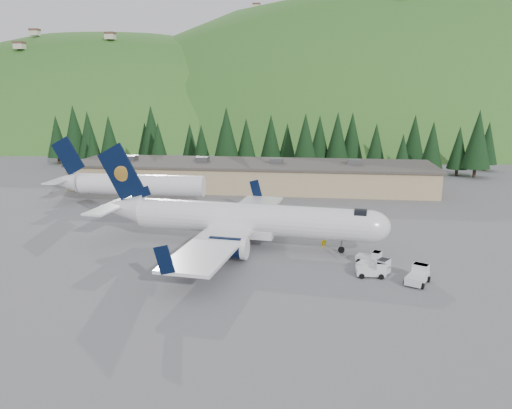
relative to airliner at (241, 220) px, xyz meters
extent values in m
plane|color=#5A5A5F|center=(1.10, -0.13, -3.35)|extent=(600.00, 600.00, 0.00)
cylinder|color=white|center=(1.10, -0.13, 0.17)|extent=(29.24, 7.21, 3.89)
ellipsoid|color=white|center=(15.50, -1.80, 0.17)|extent=(5.48, 4.45, 3.89)
cylinder|color=black|center=(14.47, -1.68, 0.63)|extent=(1.81, 3.35, 3.21)
cone|color=white|center=(-16.38, 1.90, 0.58)|extent=(6.62, 4.58, 3.89)
cube|color=white|center=(0.07, -0.01, -1.47)|extent=(8.61, 4.25, 1.04)
cube|color=white|center=(-0.96, 0.11, -0.87)|extent=(9.72, 35.62, 0.36)
cube|color=black|center=(-0.47, 17.77, 0.48)|extent=(2.10, 0.40, 2.97)
cube|color=black|center=(-4.53, -17.19, 0.48)|extent=(2.10, 0.40, 2.97)
cylinder|color=black|center=(0.77, 5.96, -1.75)|extent=(4.59, 2.87, 2.38)
cylinder|color=white|center=(2.72, 5.73, -1.75)|extent=(0.91, 2.58, 2.53)
cube|color=white|center=(0.77, 5.96, -1.18)|extent=(2.29, 0.52, 0.93)
cylinder|color=black|center=(-0.62, -5.97, -1.75)|extent=(4.59, 2.87, 2.38)
cylinder|color=white|center=(1.33, -6.20, -1.75)|extent=(0.91, 2.58, 2.53)
cube|color=white|center=(-0.62, -5.97, -1.18)|extent=(2.29, 0.52, 0.93)
cube|color=black|center=(-16.17, 1.88, 5.43)|extent=(6.39, 1.05, 7.60)
ellipsoid|color=gold|center=(-15.94, 2.06, 5.22)|extent=(2.06, 0.42, 2.05)
ellipsoid|color=gold|center=(-15.99, 1.65, 5.22)|extent=(2.06, 0.42, 2.05)
cube|color=black|center=(-13.50, 1.57, 2.74)|extent=(2.87, 0.59, 2.05)
cube|color=white|center=(-16.89, 1.96, 1.10)|extent=(4.17, 13.16, 0.23)
cylinder|color=slate|center=(12.41, -1.44, -2.42)|extent=(0.23, 0.23, 1.86)
cylinder|color=black|center=(12.41, -1.44, -2.96)|extent=(0.81, 0.38, 0.79)
cylinder|color=slate|center=(-1.66, 3.01, -2.32)|extent=(0.28, 0.28, 2.07)
cylinder|color=black|center=(-1.25, 2.96, -2.78)|extent=(1.17, 0.49, 1.14)
cylinder|color=black|center=(-2.07, 3.05, -2.78)|extent=(1.17, 0.49, 1.14)
cylinder|color=slate|center=(-2.31, -2.55, -2.32)|extent=(0.28, 0.28, 2.07)
cylinder|color=black|center=(-1.90, -2.59, -2.78)|extent=(1.17, 0.49, 1.14)
cylinder|color=black|center=(-2.72, -2.50, -2.78)|extent=(1.17, 0.49, 1.14)
cylinder|color=white|center=(-20.90, 21.87, -0.15)|extent=(22.00, 3.60, 3.60)
cone|color=white|center=(-34.90, 21.87, 0.05)|extent=(5.00, 3.60, 3.60)
cube|color=black|center=(-33.90, 21.87, 4.65)|extent=(5.82, 0.28, 6.89)
cube|color=white|center=(-34.90, 21.87, 0.65)|extent=(2.40, 11.00, 0.20)
cube|color=silver|center=(15.18, -8.89, -2.80)|extent=(3.04, 1.60, 0.70)
cube|color=silver|center=(16.17, -8.85, -2.21)|extent=(1.04, 1.43, 0.89)
cube|color=black|center=(16.17, -8.85, -1.81)|extent=(0.94, 1.32, 0.10)
cylinder|color=black|center=(16.14, -8.06, -3.07)|extent=(0.56, 0.24, 0.56)
cylinder|color=black|center=(16.20, -9.65, -3.07)|extent=(0.56, 0.24, 0.56)
cylinder|color=black|center=(14.15, -8.13, -3.07)|extent=(0.56, 0.24, 0.56)
cylinder|color=black|center=(14.21, -9.72, -3.07)|extent=(0.56, 0.24, 0.56)
cube|color=silver|center=(15.52, -7.86, -2.74)|extent=(3.69, 3.15, 0.77)
cube|color=silver|center=(16.46, -8.44, -2.08)|extent=(1.75, 1.90, 0.99)
cube|color=black|center=(16.46, -8.44, -1.64)|extent=(1.60, 1.74, 0.11)
cylinder|color=black|center=(16.92, -7.69, -3.04)|extent=(0.65, 0.53, 0.62)
cylinder|color=black|center=(16.00, -9.19, -3.04)|extent=(0.65, 0.53, 0.62)
cylinder|color=black|center=(15.04, -6.53, -3.04)|extent=(0.65, 0.53, 0.62)
cylinder|color=black|center=(14.11, -8.03, -3.04)|extent=(0.65, 0.53, 0.62)
cube|color=silver|center=(19.64, -10.39, -2.75)|extent=(2.93, 3.68, 0.77)
cube|color=silver|center=(20.12, -9.41, -2.09)|extent=(1.86, 1.66, 0.99)
cube|color=black|center=(20.12, -9.41, -1.65)|extent=(1.71, 1.52, 0.11)
cylinder|color=black|center=(19.34, -9.02, -3.04)|extent=(0.49, 0.66, 0.61)
cylinder|color=black|center=(20.91, -9.79, -3.04)|extent=(0.49, 0.66, 0.61)
cylinder|color=black|center=(18.37, -10.98, -3.04)|extent=(0.49, 0.66, 0.61)
cylinder|color=black|center=(19.94, -11.76, -3.04)|extent=(0.49, 0.66, 0.61)
cube|color=tan|center=(-3.90, 37.87, -0.95)|extent=(70.00, 16.00, 4.80)
cube|color=#47423D|center=(-3.90, 37.87, 1.60)|extent=(71.00, 17.00, 0.40)
cube|color=slate|center=(-28.90, 37.87, 2.25)|extent=(2.50, 2.50, 1.00)
cube|color=slate|center=(-13.90, 37.87, 2.25)|extent=(2.50, 2.50, 1.00)
cube|color=slate|center=(1.10, 37.87, 2.25)|extent=(2.50, 2.50, 1.00)
cube|color=slate|center=(16.10, 37.87, 2.25)|extent=(2.50, 2.50, 1.00)
cube|color=silver|center=(15.34, -4.58, -2.85)|extent=(3.02, 2.28, 0.63)
cube|color=silver|center=(16.18, -4.92, -2.31)|extent=(1.31, 1.51, 0.81)
cube|color=black|center=(16.18, -4.92, -1.95)|extent=(1.20, 1.39, 0.09)
cylinder|color=black|center=(16.45, -4.25, -3.10)|extent=(0.54, 0.38, 0.51)
cylinder|color=black|center=(15.91, -5.59, -3.10)|extent=(0.54, 0.38, 0.51)
cylinder|color=black|center=(14.78, -3.57, -3.10)|extent=(0.54, 0.38, 0.51)
cylinder|color=black|center=(14.23, -4.90, -3.10)|extent=(0.54, 0.38, 0.51)
imported|color=#FFD500|center=(10.31, 0.44, -2.48)|extent=(0.64, 0.43, 1.75)
cone|color=black|center=(-59.35, 64.64, 3.93)|extent=(5.34, 5.34, 10.92)
cone|color=black|center=(-54.66, 65.17, 5.47)|extent=(6.47, 6.47, 13.23)
cone|color=black|center=(-49.83, 63.13, 4.62)|extent=(5.85, 5.85, 11.96)
cone|color=black|center=(-44.80, 54.57, 2.23)|extent=(4.09, 4.09, 8.37)
cone|color=black|center=(-41.08, 55.95, 4.25)|extent=(5.57, 5.57, 11.39)
cone|color=black|center=(-36.38, 67.85, 2.88)|extent=(4.57, 4.57, 9.34)
cone|color=black|center=(-32.41, 61.65, 5.50)|extent=(6.49, 6.49, 13.28)
cone|color=black|center=(-28.61, 55.22, 3.33)|extent=(4.90, 4.90, 10.03)
cone|color=black|center=(-23.94, 66.85, 2.82)|extent=(4.52, 4.52, 9.25)
cone|color=black|center=(-19.37, 60.35, 2.93)|extent=(4.61, 4.61, 9.43)
cone|color=black|center=(-15.24, 64.92, 2.61)|extent=(4.37, 4.37, 8.94)
cone|color=black|center=(-12.11, 55.13, 5.46)|extent=(6.46, 6.46, 13.22)
cone|color=black|center=(-7.68, 56.44, 3.97)|extent=(5.37, 5.37, 10.98)
cone|color=black|center=(-2.53, 63.36, 4.30)|extent=(5.61, 5.61, 11.47)
cone|color=black|center=(1.46, 64.04, 3.09)|extent=(4.72, 4.72, 9.66)
cone|color=black|center=(6.09, 57.55, 4.69)|extent=(5.90, 5.90, 12.06)
cone|color=black|center=(9.35, 66.08, 4.16)|extent=(5.51, 5.51, 11.27)
cone|color=black|center=(13.68, 64.32, 4.69)|extent=(5.90, 5.90, 12.06)
cone|color=black|center=(17.37, 66.95, 4.57)|extent=(5.81, 5.81, 11.89)
cone|color=black|center=(22.73, 61.85, 3.27)|extent=(4.86, 4.86, 9.93)
cone|color=black|center=(28.07, 55.82, 2.17)|extent=(4.05, 4.05, 8.28)
cone|color=black|center=(32.38, 66.89, 4.32)|extent=(5.63, 5.63, 11.51)
cone|color=black|center=(34.82, 57.69, 3.73)|extent=(5.19, 5.19, 10.62)
cone|color=black|center=(40.76, 58.29, 3.08)|extent=(4.71, 4.71, 9.64)
cone|color=black|center=(44.07, 56.27, 5.26)|extent=(6.31, 6.31, 12.91)
cone|color=black|center=(49.56, 66.49, 3.47)|extent=(5.00, 5.00, 10.23)
ellipsoid|color=#1C4E1A|center=(-88.90, 169.87, -78.35)|extent=(336.00, 240.00, 240.00)
ellipsoid|color=#1C4E1A|center=(41.10, 199.87, -88.35)|extent=(420.00, 300.00, 300.00)
camera|label=1|loc=(9.47, -59.58, 15.83)|focal=35.00mm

